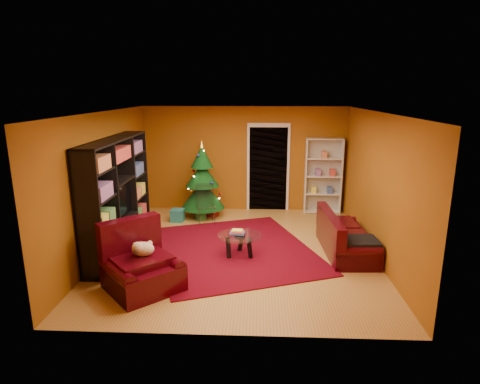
{
  "coord_description": "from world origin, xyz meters",
  "views": [
    {
      "loc": [
        0.34,
        -7.15,
        2.97
      ],
      "look_at": [
        0.0,
        0.4,
        1.05
      ],
      "focal_mm": 30.0,
      "sensor_mm": 36.0,
      "label": 1
    }
  ],
  "objects_px": {
    "dog": "(143,249)",
    "coffee_table": "(240,245)",
    "media_unit": "(117,196)",
    "sofa": "(347,233)",
    "gift_box_teal": "(178,215)",
    "armchair": "(142,264)",
    "white_bookshelf": "(323,176)",
    "gift_box_green": "(201,214)",
    "acrylic_chair": "(206,206)",
    "rug": "(233,249)",
    "gift_box_red": "(212,212)",
    "christmas_tree": "(202,180)"
  },
  "relations": [
    {
      "from": "armchair",
      "to": "coffee_table",
      "type": "relative_size",
      "value": 1.32
    },
    {
      "from": "armchair",
      "to": "media_unit",
      "type": "bearing_deg",
      "value": 77.3
    },
    {
      "from": "armchair",
      "to": "sofa",
      "type": "xyz_separation_m",
      "value": [
        3.41,
        1.61,
        -0.04
      ]
    },
    {
      "from": "sofa",
      "to": "coffee_table",
      "type": "height_order",
      "value": "sofa"
    },
    {
      "from": "media_unit",
      "to": "white_bookshelf",
      "type": "bearing_deg",
      "value": 31.26
    },
    {
      "from": "gift_box_teal",
      "to": "armchair",
      "type": "height_order",
      "value": "armchair"
    },
    {
      "from": "gift_box_red",
      "to": "sofa",
      "type": "bearing_deg",
      "value": -37.17
    },
    {
      "from": "sofa",
      "to": "acrylic_chair",
      "type": "xyz_separation_m",
      "value": [
        -2.85,
        1.53,
        0.03
      ]
    },
    {
      "from": "gift_box_green",
      "to": "armchair",
      "type": "relative_size",
      "value": 0.22
    },
    {
      "from": "media_unit",
      "to": "gift_box_green",
      "type": "xyz_separation_m",
      "value": [
        1.27,
        1.91,
        -0.95
      ]
    },
    {
      "from": "media_unit",
      "to": "dog",
      "type": "height_order",
      "value": "media_unit"
    },
    {
      "from": "media_unit",
      "to": "gift_box_red",
      "type": "height_order",
      "value": "media_unit"
    },
    {
      "from": "christmas_tree",
      "to": "coffee_table",
      "type": "relative_size",
      "value": 2.27
    },
    {
      "from": "gift_box_red",
      "to": "white_bookshelf",
      "type": "distance_m",
      "value": 2.86
    },
    {
      "from": "rug",
      "to": "gift_box_red",
      "type": "bearing_deg",
      "value": 106.99
    },
    {
      "from": "gift_box_green",
      "to": "sofa",
      "type": "xyz_separation_m",
      "value": [
        3.03,
        -1.88,
        0.27
      ]
    },
    {
      "from": "armchair",
      "to": "dog",
      "type": "xyz_separation_m",
      "value": [
        0.0,
        0.07,
        0.21
      ]
    },
    {
      "from": "media_unit",
      "to": "armchair",
      "type": "xyz_separation_m",
      "value": [
        0.88,
        -1.58,
        -0.64
      ]
    },
    {
      "from": "dog",
      "to": "coffee_table",
      "type": "bearing_deg",
      "value": -0.25
    },
    {
      "from": "coffee_table",
      "to": "acrylic_chair",
      "type": "bearing_deg",
      "value": 115.26
    },
    {
      "from": "dog",
      "to": "sofa",
      "type": "height_order",
      "value": "dog"
    },
    {
      "from": "gift_box_green",
      "to": "coffee_table",
      "type": "xyz_separation_m",
      "value": [
        1.03,
        -2.16,
        0.1
      ]
    },
    {
      "from": "acrylic_chair",
      "to": "dog",
      "type": "bearing_deg",
      "value": -115.8
    },
    {
      "from": "gift_box_green",
      "to": "coffee_table",
      "type": "height_order",
      "value": "coffee_table"
    },
    {
      "from": "rug",
      "to": "gift_box_green",
      "type": "relative_size",
      "value": 14.19
    },
    {
      "from": "gift_box_red",
      "to": "coffee_table",
      "type": "xyz_separation_m",
      "value": [
        0.78,
        -2.38,
        0.1
      ]
    },
    {
      "from": "gift_box_red",
      "to": "dog",
      "type": "bearing_deg",
      "value": -99.9
    },
    {
      "from": "rug",
      "to": "coffee_table",
      "type": "relative_size",
      "value": 4.04
    },
    {
      "from": "media_unit",
      "to": "sofa",
      "type": "distance_m",
      "value": 4.35
    },
    {
      "from": "media_unit",
      "to": "armchair",
      "type": "distance_m",
      "value": 1.92
    },
    {
      "from": "white_bookshelf",
      "to": "acrylic_chair",
      "type": "bearing_deg",
      "value": -158.16
    },
    {
      "from": "gift_box_green",
      "to": "armchair",
      "type": "xyz_separation_m",
      "value": [
        -0.38,
        -3.49,
        0.31
      ]
    },
    {
      "from": "white_bookshelf",
      "to": "coffee_table",
      "type": "relative_size",
      "value": 2.33
    },
    {
      "from": "coffee_table",
      "to": "gift_box_green",
      "type": "bearing_deg",
      "value": 115.55
    },
    {
      "from": "gift_box_green",
      "to": "acrylic_chair",
      "type": "distance_m",
      "value": 0.49
    },
    {
      "from": "gift_box_teal",
      "to": "coffee_table",
      "type": "bearing_deg",
      "value": -51.88
    },
    {
      "from": "gift_box_teal",
      "to": "dog",
      "type": "relative_size",
      "value": 0.72
    },
    {
      "from": "media_unit",
      "to": "dog",
      "type": "distance_m",
      "value": 1.8
    },
    {
      "from": "rug",
      "to": "media_unit",
      "type": "relative_size",
      "value": 1.19
    },
    {
      "from": "media_unit",
      "to": "sofa",
      "type": "height_order",
      "value": "media_unit"
    },
    {
      "from": "gift_box_red",
      "to": "sofa",
      "type": "distance_m",
      "value": 3.49
    },
    {
      "from": "rug",
      "to": "gift_box_red",
      "type": "relative_size",
      "value": 14.59
    },
    {
      "from": "gift_box_green",
      "to": "sofa",
      "type": "relative_size",
      "value": 0.13
    },
    {
      "from": "media_unit",
      "to": "acrylic_chair",
      "type": "bearing_deg",
      "value": 46.94
    },
    {
      "from": "dog",
      "to": "sofa",
      "type": "relative_size",
      "value": 0.22
    },
    {
      "from": "white_bookshelf",
      "to": "gift_box_teal",
      "type": "bearing_deg",
      "value": -164.33
    },
    {
      "from": "gift_box_green",
      "to": "dog",
      "type": "bearing_deg",
      "value": -96.35
    },
    {
      "from": "sofa",
      "to": "acrylic_chair",
      "type": "relative_size",
      "value": 2.16
    },
    {
      "from": "media_unit",
      "to": "coffee_table",
      "type": "relative_size",
      "value": 3.4
    },
    {
      "from": "rug",
      "to": "armchair",
      "type": "xyz_separation_m",
      "value": [
        -1.27,
        -1.63,
        0.41
      ]
    }
  ]
}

